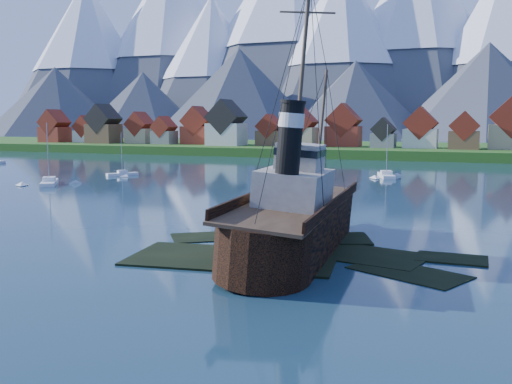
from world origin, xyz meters
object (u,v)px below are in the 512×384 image
(tugboat_wreck, at_px, (299,216))
(sailboat_b, at_px, (122,174))
(sailboat_e, at_px, (386,176))
(sailboat_a, at_px, (49,183))

(tugboat_wreck, xyz_separation_m, sailboat_b, (-58.36, 55.87, -2.90))
(tugboat_wreck, height_order, sailboat_e, tugboat_wreck)
(tugboat_wreck, bearing_deg, sailboat_e, 88.04)
(sailboat_b, height_order, sailboat_e, sailboat_e)
(tugboat_wreck, relative_size, sailboat_b, 3.13)
(sailboat_a, bearing_deg, sailboat_b, 47.81)
(tugboat_wreck, xyz_separation_m, sailboat_a, (-60.63, 35.22, -2.87))
(sailboat_a, distance_m, sailboat_b, 20.78)
(tugboat_wreck, distance_m, sailboat_e, 73.63)
(tugboat_wreck, height_order, sailboat_b, tugboat_wreck)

